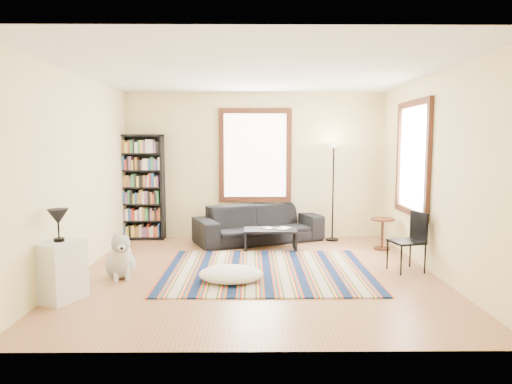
{
  "coord_description": "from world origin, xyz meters",
  "views": [
    {
      "loc": [
        -0.06,
        -6.35,
        1.83
      ],
      "look_at": [
        0.0,
        0.5,
        1.1
      ],
      "focal_mm": 32.0,
      "sensor_mm": 36.0,
      "label": 1
    }
  ],
  "objects_px": {
    "dog": "(120,255)",
    "floor_cushion": "(231,274)",
    "floor_lamp": "(333,192)",
    "coffee_table": "(270,239)",
    "sofa": "(259,224)",
    "side_table": "(382,234)",
    "folding_chair": "(406,242)",
    "white_cabinet": "(61,271)",
    "bookshelf": "(140,187)"
  },
  "relations": [
    {
      "from": "floor_cushion",
      "to": "bookshelf",
      "type": "bearing_deg",
      "value": 123.72
    },
    {
      "from": "floor_lamp",
      "to": "white_cabinet",
      "type": "xyz_separation_m",
      "value": [
        -3.76,
        -3.29,
        -0.58
      ]
    },
    {
      "from": "folding_chair",
      "to": "white_cabinet",
      "type": "relative_size",
      "value": 1.23
    },
    {
      "from": "bookshelf",
      "to": "white_cabinet",
      "type": "bearing_deg",
      "value": -91.73
    },
    {
      "from": "side_table",
      "to": "folding_chair",
      "type": "distance_m",
      "value": 1.38
    },
    {
      "from": "coffee_table",
      "to": "dog",
      "type": "relative_size",
      "value": 1.44
    },
    {
      "from": "sofa",
      "to": "floor_cushion",
      "type": "distance_m",
      "value": 2.55
    },
    {
      "from": "sofa",
      "to": "dog",
      "type": "relative_size",
      "value": 3.73
    },
    {
      "from": "sofa",
      "to": "white_cabinet",
      "type": "distance_m",
      "value": 3.97
    },
    {
      "from": "sofa",
      "to": "dog",
      "type": "height_order",
      "value": "sofa"
    },
    {
      "from": "floor_cushion",
      "to": "white_cabinet",
      "type": "distance_m",
      "value": 2.09
    },
    {
      "from": "white_cabinet",
      "to": "sofa",
      "type": "bearing_deg",
      "value": 77.34
    },
    {
      "from": "folding_chair",
      "to": "dog",
      "type": "xyz_separation_m",
      "value": [
        -4.01,
        -0.28,
        -0.12
      ]
    },
    {
      "from": "folding_chair",
      "to": "sofa",
      "type": "bearing_deg",
      "value": 121.67
    },
    {
      "from": "floor_cushion",
      "to": "floor_lamp",
      "type": "bearing_deg",
      "value": 55.36
    },
    {
      "from": "floor_cushion",
      "to": "floor_lamp",
      "type": "relative_size",
      "value": 0.46
    },
    {
      "from": "dog",
      "to": "floor_cushion",
      "type": "bearing_deg",
      "value": -27.89
    },
    {
      "from": "side_table",
      "to": "bookshelf",
      "type": "bearing_deg",
      "value": 168.29
    },
    {
      "from": "white_cabinet",
      "to": "bookshelf",
      "type": "bearing_deg",
      "value": 112.16
    },
    {
      "from": "sofa",
      "to": "dog",
      "type": "xyz_separation_m",
      "value": [
        -1.92,
        -2.29,
        -0.03
      ]
    },
    {
      "from": "bookshelf",
      "to": "sofa",
      "type": "bearing_deg",
      "value": -6.82
    },
    {
      "from": "folding_chair",
      "to": "white_cabinet",
      "type": "height_order",
      "value": "folding_chair"
    },
    {
      "from": "sofa",
      "to": "side_table",
      "type": "relative_size",
      "value": 4.32
    },
    {
      "from": "coffee_table",
      "to": "dog",
      "type": "distance_m",
      "value": 2.68
    },
    {
      "from": "white_cabinet",
      "to": "coffee_table",
      "type": "bearing_deg",
      "value": 68.73
    },
    {
      "from": "floor_cushion",
      "to": "folding_chair",
      "type": "xyz_separation_m",
      "value": [
        2.49,
        0.5,
        0.32
      ]
    },
    {
      "from": "bookshelf",
      "to": "floor_cushion",
      "type": "xyz_separation_m",
      "value": [
        1.86,
        -2.78,
        -0.89
      ]
    },
    {
      "from": "coffee_table",
      "to": "bookshelf",
      "type": "bearing_deg",
      "value": 159.5
    },
    {
      "from": "floor_lamp",
      "to": "folding_chair",
      "type": "bearing_deg",
      "value": -71.97
    },
    {
      "from": "folding_chair",
      "to": "white_cabinet",
      "type": "distance_m",
      "value": 4.6
    },
    {
      "from": "side_table",
      "to": "dog",
      "type": "height_order",
      "value": "dog"
    },
    {
      "from": "sofa",
      "to": "coffee_table",
      "type": "xyz_separation_m",
      "value": [
        0.19,
        -0.65,
        -0.16
      ]
    },
    {
      "from": "coffee_table",
      "to": "floor_lamp",
      "type": "distance_m",
      "value": 1.61
    },
    {
      "from": "dog",
      "to": "coffee_table",
      "type": "bearing_deg",
      "value": 18.13
    },
    {
      "from": "bookshelf",
      "to": "folding_chair",
      "type": "distance_m",
      "value": 4.94
    },
    {
      "from": "coffee_table",
      "to": "white_cabinet",
      "type": "distance_m",
      "value": 3.61
    },
    {
      "from": "bookshelf",
      "to": "white_cabinet",
      "type": "xyz_separation_m",
      "value": [
        -0.1,
        -3.46,
        -0.65
      ]
    },
    {
      "from": "floor_cushion",
      "to": "dog",
      "type": "distance_m",
      "value": 1.55
    },
    {
      "from": "floor_lamp",
      "to": "side_table",
      "type": "relative_size",
      "value": 3.44
    },
    {
      "from": "floor_lamp",
      "to": "dog",
      "type": "xyz_separation_m",
      "value": [
        -3.32,
        -2.39,
        -0.62
      ]
    },
    {
      "from": "coffee_table",
      "to": "folding_chair",
      "type": "height_order",
      "value": "folding_chair"
    },
    {
      "from": "folding_chair",
      "to": "dog",
      "type": "relative_size",
      "value": 1.38
    },
    {
      "from": "white_cabinet",
      "to": "dog",
      "type": "xyz_separation_m",
      "value": [
        0.44,
        0.89,
        -0.04
      ]
    },
    {
      "from": "folding_chair",
      "to": "dog",
      "type": "distance_m",
      "value": 4.02
    },
    {
      "from": "coffee_table",
      "to": "side_table",
      "type": "distance_m",
      "value": 1.95
    },
    {
      "from": "sofa",
      "to": "bookshelf",
      "type": "xyz_separation_m",
      "value": [
        -2.26,
        0.27,
        0.66
      ]
    },
    {
      "from": "floor_cushion",
      "to": "side_table",
      "type": "relative_size",
      "value": 1.58
    },
    {
      "from": "bookshelf",
      "to": "side_table",
      "type": "height_order",
      "value": "bookshelf"
    },
    {
      "from": "bookshelf",
      "to": "floor_lamp",
      "type": "relative_size",
      "value": 1.08
    },
    {
      "from": "white_cabinet",
      "to": "floor_cushion",
      "type": "bearing_deg",
      "value": 42.93
    }
  ]
}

